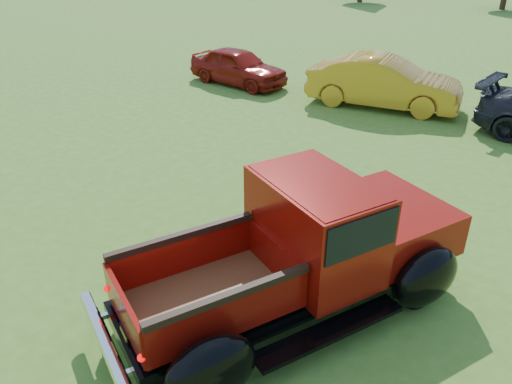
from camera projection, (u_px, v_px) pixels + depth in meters
ground at (271, 254)px, 8.23m from camera, size 120.00×120.00×0.00m
pickup_truck at (314, 246)px, 6.87m from camera, size 3.99×5.43×1.90m
show_car_red at (238, 66)px, 16.76m from camera, size 3.60×1.63×1.20m
show_car_yellow at (384, 82)px, 14.60m from camera, size 4.62×2.35×1.45m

